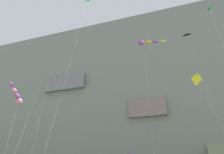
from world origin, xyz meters
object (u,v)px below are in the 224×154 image
Objects in this scene: kite_banner_near_cliff at (49,94)px; kite_windsock_upper_right at (147,42)px; kite_diamond_mid_left at (198,81)px; kite_windsock_far_right at (17,97)px; kite_delta_low_left at (188,38)px; kite_diamond_upper_left at (40,88)px; kite_delta_front_field at (85,5)px; kite_delta_mid_center at (210,16)px.

kite_banner_near_cliff is 1.18× the size of kite_windsock_upper_right.
kite_banner_near_cliff is 36.84m from kite_diamond_mid_left.
kite_windsock_far_right is 0.58× the size of kite_windsock_upper_right.
kite_windsock_upper_right reaches higher than kite_diamond_mid_left.
kite_diamond_upper_left is at bearing -157.94° from kite_delta_low_left.
kite_banner_near_cliff is 30.59m from kite_windsock_upper_right.
kite_delta_low_left is (1.63, 6.03, 13.84)m from kite_diamond_mid_left.
kite_windsock_upper_right is 10.53m from kite_diamond_mid_left.
kite_windsock_far_right is 27.26m from kite_diamond_mid_left.
kite_delta_low_left is (18.77, 13.74, -0.96)m from kite_delta_front_field.
kite_diamond_upper_left is at bearing -167.92° from kite_delta_mid_center.
kite_banner_near_cliff is 0.89× the size of kite_delta_front_field.
kite_delta_mid_center reaches higher than kite_windsock_upper_right.
kite_delta_front_field reaches higher than kite_delta_low_left.
kite_windsock_upper_right is at bearing -135.40° from kite_delta_low_left.
kite_delta_mid_center is at bearing -12.00° from kite_banner_near_cliff.
kite_windsock_far_right is 23.52m from kite_banner_near_cliff.
kite_windsock_upper_right reaches higher than kite_windsock_far_right.
kite_windsock_upper_right is 0.75× the size of kite_delta_mid_center.
kite_diamond_mid_left is 23.92m from kite_delta_front_field.
kite_windsock_far_right is 35.42m from kite_delta_low_left.
kite_windsock_far_right is 22.62m from kite_windsock_upper_right.
kite_delta_front_field is at bearing -157.53° from kite_delta_mid_center.
kite_delta_front_field reaches higher than kite_windsock_far_right.
kite_diamond_mid_left is 15.19m from kite_delta_low_left.
kite_banner_near_cliff is at bearing 173.29° from kite_delta_low_left.
kite_windsock_upper_right is at bearing -162.02° from kite_delta_mid_center.
kite_banner_near_cliff is 42.02m from kite_delta_mid_center.
kite_diamond_upper_left is at bearing -169.02° from kite_diamond_mid_left.
kite_windsock_far_right is at bearing -172.27° from kite_delta_front_field.
kite_diamond_upper_left is 1.01× the size of kite_diamond_mid_left.
kite_diamond_mid_left is at bearing -16.54° from kite_banner_near_cliff.
kite_delta_low_left is at bearing 22.06° from kite_diamond_upper_left.
kite_diamond_mid_left is 15.87m from kite_delta_mid_center.
kite_diamond_mid_left is at bearing 10.98° from kite_diamond_upper_left.
kite_windsock_upper_right is (18.71, 6.51, 10.91)m from kite_windsock_far_right.
kite_delta_front_field is at bearing -45.72° from kite_banner_near_cliff.
kite_banner_near_cliff is 0.88× the size of kite_delta_mid_center.
kite_delta_mid_center is at bearing 17.98° from kite_windsock_upper_right.
kite_windsock_far_right is 0.49× the size of kite_banner_near_cliff.
kite_banner_near_cliff is at bearing 121.38° from kite_diamond_upper_left.
kite_delta_front_field is at bearing -152.42° from kite_windsock_upper_right.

